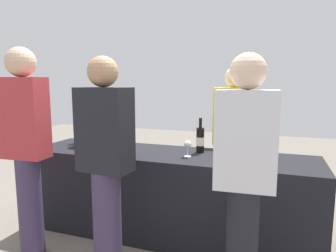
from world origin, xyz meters
The scene contains 18 objects.
ground_plane centered at (0.00, 0.00, 0.00)m, with size 12.00×12.00×0.00m, color slate.
tasting_table centered at (0.00, 0.00, 0.39)m, with size 2.63×0.67×0.78m, color black.
wine_bottle_0 centered at (-1.05, 0.14, 0.90)m, with size 0.07×0.07×0.31m.
wine_bottle_1 centered at (-0.74, 0.14, 0.89)m, with size 0.08×0.08×0.31m.
wine_bottle_2 centered at (0.27, 0.13, 0.90)m, with size 0.07×0.07×0.32m.
wine_bottle_3 centered at (0.50, 0.12, 0.90)m, with size 0.08×0.08×0.32m.
wine_bottle_4 centered at (0.73, 0.07, 0.89)m, with size 0.08×0.08×0.31m.
wine_bottle_5 centered at (0.85, 0.12, 0.90)m, with size 0.07×0.07×0.32m.
wine_glass_0 centered at (-0.61, -0.09, 0.88)m, with size 0.06×0.06×0.14m.
wine_glass_1 centered at (-0.49, -0.11, 0.88)m, with size 0.06×0.06×0.14m.
wine_glass_2 centered at (0.21, -0.07, 0.89)m, with size 0.06×0.06×0.14m.
wine_glass_3 centered at (0.80, -0.10, 0.88)m, with size 0.07×0.07×0.14m.
ice_bucket centered at (-0.89, 0.02, 0.87)m, with size 0.24×0.24×0.17m, color silver.
server_pouring centered at (0.50, 0.64, 0.85)m, with size 0.46×0.29×1.58m.
guest_0 centered at (-0.92, -0.72, 0.94)m, with size 0.35×0.23×1.69m.
guest_1 centered at (-0.22, -0.71, 0.87)m, with size 0.40×0.25×1.60m.
guest_2 centered at (0.75, -0.73, 0.87)m, with size 0.37×0.22×1.59m.
menu_board centered at (-1.22, 1.01, 0.44)m, with size 0.57×0.03×0.87m, color white.
Camera 1 is at (0.89, -2.54, 1.42)m, focal length 32.31 mm.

